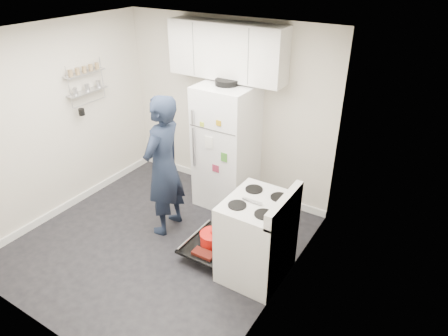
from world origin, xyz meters
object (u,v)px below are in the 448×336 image
Objects in this scene: refrigerator at (227,146)px; open_oven_door at (212,241)px; electric_range at (256,239)px; person at (163,167)px.

open_oven_door is at bearing -66.81° from refrigerator.
refrigerator reaches higher than open_oven_door.
refrigerator is (-1.05, 1.10, 0.40)m from electric_range.
open_oven_door is 0.39× the size of refrigerator.
electric_range is 0.64m from open_oven_door.
electric_range is 1.57× the size of open_oven_door.
refrigerator is 1.01m from person.
open_oven_door is (-0.58, -0.00, -0.28)m from electric_range.
open_oven_door is at bearing 74.68° from person.
person is (-0.78, 0.14, 0.71)m from open_oven_door.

